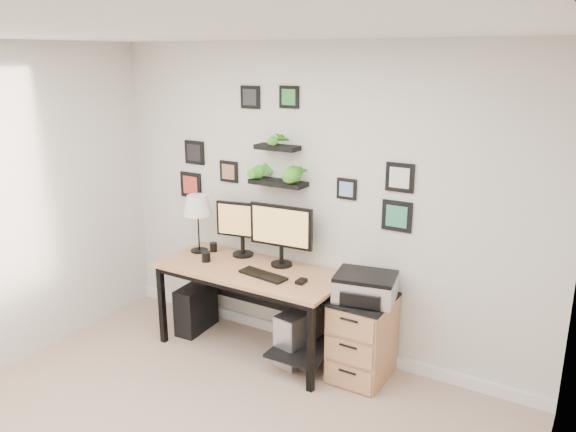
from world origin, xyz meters
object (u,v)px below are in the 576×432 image
Objects in this scene: monitor_right at (281,230)px; table_lamp at (197,207)px; file_cabinet at (362,338)px; monitor_left at (242,225)px; mug at (206,257)px; pc_tower_black at (196,308)px; printer at (365,287)px; desk at (257,282)px; pc_tower_grey at (300,336)px.

table_lamp is (-0.84, -0.07, 0.11)m from monitor_right.
monitor_right is 1.10m from file_cabinet.
monitor_left is 0.42m from mug.
pc_tower_black is 0.86× the size of printer.
mug is at bearing -168.69° from desk.
mug is 0.62m from pc_tower_black.
table_lamp is at bearing -174.95° from monitor_right.
mug is at bearing -26.68° from pc_tower_black.
desk is 0.58m from pc_tower_grey.
table_lamp is 0.79× the size of file_cabinet.
monitor_right is 1.20m from pc_tower_black.
pc_tower_grey is at bearing -176.25° from printer.
mug is at bearing -157.72° from monitor_right.
monitor_right is at bearing -4.75° from monitor_left.
table_lamp is at bearing 178.80° from printer.
desk is 0.50m from mug.
monitor_right is at bearing 172.50° from printer.
monitor_left is 0.44m from table_lamp.
printer is (1.66, -0.03, -0.40)m from table_lamp.
pc_tower_black is at bearing -178.32° from printer.
mug reaches higher than pc_tower_grey.
pc_tower_grey is (1.10, -0.07, -0.95)m from table_lamp.
monitor_left is 1.02× the size of pc_tower_grey.
table_lamp is 0.48m from mug.
pc_tower_grey is at bearing -14.51° from monitor_left.
desk is 0.49m from monitor_right.
printer is at bearing -33.77° from file_cabinet.
printer is (0.97, 0.05, 0.15)m from desk.
table_lamp reaches higher than desk.
pc_tower_black is 0.65× the size of file_cabinet.
desk is at bearing -176.54° from file_cabinet.
monitor_left is 0.73× the size of file_cabinet.
printer reaches higher than desk.
table_lamp is 1.71m from printer.
file_cabinet is at bearing -7.03° from monitor_right.
mug is 0.18× the size of pc_tower_grey.
printer reaches higher than file_cabinet.
printer is at bearing -7.50° from monitor_right.
pc_tower_grey is at bearing -175.27° from file_cabinet.
mug is 1.50m from file_cabinet.
monitor_left is 0.86× the size of monitor_right.
desk is at bearing -133.29° from monitor_right.
mug is at bearing -174.34° from printer.
mug reaches higher than pc_tower_black.
monitor_right is 6.71× the size of mug.
printer is (0.01, -0.01, 0.44)m from file_cabinet.
file_cabinet is at bearing 146.23° from printer.
table_lamp is 1.04× the size of printer.
monitor_right reaches higher than desk.
mug is (0.22, -0.18, -0.38)m from table_lamp.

